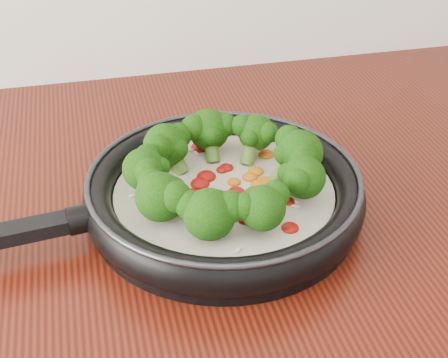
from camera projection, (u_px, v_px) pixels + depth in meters
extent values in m
cylinder|color=black|center=(224.00, 209.00, 0.77)|extent=(0.35, 0.35, 0.01)
torus|color=black|center=(224.00, 193.00, 0.75)|extent=(0.37, 0.37, 0.03)
torus|color=#2D2D33|center=(224.00, 177.00, 0.74)|extent=(0.36, 0.36, 0.01)
cube|color=black|center=(0.00, 236.00, 0.68)|extent=(0.20, 0.05, 0.02)
cylinder|color=black|center=(82.00, 219.00, 0.70)|extent=(0.03, 0.04, 0.03)
cylinder|color=beige|center=(224.00, 197.00, 0.76)|extent=(0.29, 0.29, 0.02)
ellipsoid|color=#950B07|center=(306.00, 190.00, 0.75)|extent=(0.03, 0.03, 0.01)
ellipsoid|color=#950B07|center=(256.00, 197.00, 0.74)|extent=(0.02, 0.02, 0.01)
ellipsoid|color=#D3640D|center=(282.00, 174.00, 0.78)|extent=(0.03, 0.03, 0.01)
ellipsoid|color=#950B07|center=(288.00, 201.00, 0.73)|extent=(0.02, 0.02, 0.01)
ellipsoid|color=#950B07|center=(222.00, 170.00, 0.78)|extent=(0.02, 0.02, 0.01)
ellipsoid|color=#D3640D|center=(256.00, 172.00, 0.78)|extent=(0.03, 0.03, 0.01)
ellipsoid|color=#950B07|center=(226.00, 168.00, 0.79)|extent=(0.02, 0.02, 0.01)
ellipsoid|color=#950B07|center=(192.00, 195.00, 0.74)|extent=(0.03, 0.03, 0.01)
ellipsoid|color=#D3640D|center=(250.00, 177.00, 0.77)|extent=(0.02, 0.02, 0.01)
ellipsoid|color=#950B07|center=(200.00, 147.00, 0.83)|extent=(0.03, 0.03, 0.01)
ellipsoid|color=#950B07|center=(245.00, 220.00, 0.70)|extent=(0.02, 0.02, 0.01)
ellipsoid|color=#D3640D|center=(260.00, 186.00, 0.76)|extent=(0.03, 0.03, 0.01)
ellipsoid|color=#950B07|center=(290.00, 228.00, 0.69)|extent=(0.03, 0.03, 0.01)
ellipsoid|color=#950B07|center=(219.00, 196.00, 0.74)|extent=(0.02, 0.02, 0.01)
ellipsoid|color=#D3640D|center=(296.00, 167.00, 0.79)|extent=(0.02, 0.02, 0.01)
ellipsoid|color=#950B07|center=(206.00, 177.00, 0.77)|extent=(0.03, 0.03, 0.01)
ellipsoid|color=#950B07|center=(236.00, 193.00, 0.74)|extent=(0.03, 0.03, 0.01)
ellipsoid|color=#D3640D|center=(266.00, 183.00, 0.76)|extent=(0.03, 0.03, 0.01)
ellipsoid|color=#950B07|center=(200.00, 184.00, 0.76)|extent=(0.03, 0.03, 0.01)
ellipsoid|color=#950B07|center=(272.00, 205.00, 0.72)|extent=(0.02, 0.02, 0.01)
ellipsoid|color=#D3640D|center=(266.00, 154.00, 0.82)|extent=(0.03, 0.03, 0.01)
ellipsoid|color=#950B07|center=(196.00, 202.00, 0.73)|extent=(0.03, 0.03, 0.01)
ellipsoid|color=#950B07|center=(216.00, 197.00, 0.74)|extent=(0.03, 0.03, 0.01)
ellipsoid|color=#D3640D|center=(234.00, 182.00, 0.76)|extent=(0.02, 0.02, 0.01)
ellipsoid|color=white|center=(136.00, 171.00, 0.78)|extent=(0.01, 0.01, 0.00)
ellipsoid|color=white|center=(179.00, 157.00, 0.81)|extent=(0.01, 0.01, 0.00)
ellipsoid|color=white|center=(237.00, 181.00, 0.76)|extent=(0.01, 0.01, 0.00)
ellipsoid|color=white|center=(295.00, 202.00, 0.73)|extent=(0.01, 0.01, 0.00)
ellipsoid|color=white|center=(191.00, 150.00, 0.82)|extent=(0.01, 0.00, 0.00)
ellipsoid|color=white|center=(160.00, 219.00, 0.70)|extent=(0.01, 0.01, 0.00)
ellipsoid|color=white|center=(153.00, 162.00, 0.80)|extent=(0.01, 0.01, 0.00)
ellipsoid|color=white|center=(145.00, 201.00, 0.73)|extent=(0.01, 0.01, 0.00)
ellipsoid|color=white|center=(238.00, 250.00, 0.65)|extent=(0.01, 0.01, 0.00)
ellipsoid|color=white|center=(196.00, 153.00, 0.82)|extent=(0.01, 0.01, 0.00)
ellipsoid|color=white|center=(219.00, 238.00, 0.68)|extent=(0.01, 0.01, 0.00)
ellipsoid|color=white|center=(163.00, 218.00, 0.70)|extent=(0.01, 0.01, 0.00)
ellipsoid|color=white|center=(262.00, 186.00, 0.75)|extent=(0.01, 0.01, 0.00)
ellipsoid|color=white|center=(228.00, 191.00, 0.75)|extent=(0.01, 0.01, 0.00)
ellipsoid|color=white|center=(132.00, 196.00, 0.74)|extent=(0.01, 0.01, 0.00)
ellipsoid|color=white|center=(250.00, 161.00, 0.80)|extent=(0.01, 0.00, 0.00)
ellipsoid|color=white|center=(229.00, 164.00, 0.79)|extent=(0.01, 0.01, 0.00)
ellipsoid|color=white|center=(296.00, 206.00, 0.72)|extent=(0.01, 0.01, 0.00)
ellipsoid|color=white|center=(220.00, 231.00, 0.68)|extent=(0.01, 0.01, 0.00)
cylinder|color=#5A812A|center=(284.00, 169.00, 0.76)|extent=(0.04, 0.02, 0.04)
sphere|color=black|center=(300.00, 153.00, 0.75)|extent=(0.06, 0.06, 0.06)
sphere|color=black|center=(289.00, 139.00, 0.76)|extent=(0.04, 0.04, 0.03)
sphere|color=black|center=(304.00, 158.00, 0.73)|extent=(0.04, 0.04, 0.03)
sphere|color=black|center=(285.00, 154.00, 0.75)|extent=(0.03, 0.03, 0.03)
cylinder|color=#5A812A|center=(250.00, 151.00, 0.80)|extent=(0.04, 0.04, 0.04)
sphere|color=black|center=(256.00, 132.00, 0.80)|extent=(0.05, 0.05, 0.05)
sphere|color=black|center=(242.00, 126.00, 0.80)|extent=(0.03, 0.03, 0.03)
sphere|color=black|center=(268.00, 133.00, 0.79)|extent=(0.03, 0.03, 0.03)
sphere|color=black|center=(250.00, 137.00, 0.79)|extent=(0.03, 0.03, 0.02)
cylinder|color=#5A812A|center=(212.00, 149.00, 0.80)|extent=(0.02, 0.03, 0.04)
sphere|color=black|center=(209.00, 129.00, 0.81)|extent=(0.06, 0.06, 0.05)
sphere|color=black|center=(194.00, 128.00, 0.79)|extent=(0.04, 0.04, 0.03)
sphere|color=black|center=(225.00, 125.00, 0.80)|extent=(0.03, 0.03, 0.03)
sphere|color=black|center=(212.00, 135.00, 0.79)|extent=(0.03, 0.03, 0.03)
cylinder|color=#5A812A|center=(177.00, 162.00, 0.78)|extent=(0.03, 0.04, 0.04)
sphere|color=black|center=(166.00, 146.00, 0.78)|extent=(0.06, 0.06, 0.06)
sphere|color=black|center=(158.00, 148.00, 0.76)|extent=(0.04, 0.04, 0.03)
sphere|color=black|center=(179.00, 136.00, 0.79)|extent=(0.04, 0.04, 0.03)
sphere|color=black|center=(177.00, 149.00, 0.77)|extent=(0.03, 0.03, 0.03)
cylinder|color=#5A812A|center=(161.00, 182.00, 0.74)|extent=(0.04, 0.02, 0.04)
sphere|color=black|center=(144.00, 169.00, 0.73)|extent=(0.06, 0.06, 0.05)
sphere|color=black|center=(148.00, 172.00, 0.71)|extent=(0.03, 0.03, 0.03)
sphere|color=black|center=(147.00, 156.00, 0.74)|extent=(0.03, 0.03, 0.03)
sphere|color=black|center=(160.00, 167.00, 0.73)|extent=(0.03, 0.03, 0.02)
cylinder|color=#5A812A|center=(174.00, 204.00, 0.70)|extent=(0.04, 0.03, 0.04)
sphere|color=black|center=(160.00, 197.00, 0.68)|extent=(0.06, 0.06, 0.05)
sphere|color=black|center=(176.00, 197.00, 0.67)|extent=(0.04, 0.04, 0.03)
sphere|color=black|center=(152.00, 183.00, 0.69)|extent=(0.04, 0.04, 0.03)
sphere|color=black|center=(174.00, 189.00, 0.69)|extent=(0.03, 0.03, 0.03)
cylinder|color=#5A812A|center=(213.00, 217.00, 0.68)|extent=(0.03, 0.04, 0.04)
sphere|color=black|center=(209.00, 214.00, 0.66)|extent=(0.06, 0.06, 0.06)
sphere|color=black|center=(230.00, 207.00, 0.66)|extent=(0.04, 0.04, 0.04)
sphere|color=black|center=(190.00, 205.00, 0.66)|extent=(0.04, 0.04, 0.03)
sphere|color=black|center=(213.00, 203.00, 0.67)|extent=(0.03, 0.03, 0.03)
cylinder|color=#5A812A|center=(254.00, 213.00, 0.69)|extent=(0.02, 0.04, 0.04)
sphere|color=black|center=(263.00, 208.00, 0.66)|extent=(0.06, 0.06, 0.05)
sphere|color=black|center=(275.00, 194.00, 0.67)|extent=(0.03, 0.03, 0.03)
sphere|color=black|center=(245.00, 206.00, 0.65)|extent=(0.03, 0.03, 0.03)
sphere|color=black|center=(254.00, 198.00, 0.67)|extent=(0.03, 0.03, 0.02)
cylinder|color=#5A812A|center=(286.00, 189.00, 0.72)|extent=(0.04, 0.03, 0.04)
sphere|color=black|center=(304.00, 177.00, 0.71)|extent=(0.05, 0.05, 0.05)
sphere|color=black|center=(302.00, 162.00, 0.72)|extent=(0.03, 0.03, 0.03)
sphere|color=black|center=(298.00, 181.00, 0.69)|extent=(0.03, 0.03, 0.03)
sphere|color=black|center=(288.00, 173.00, 0.71)|extent=(0.03, 0.03, 0.02)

